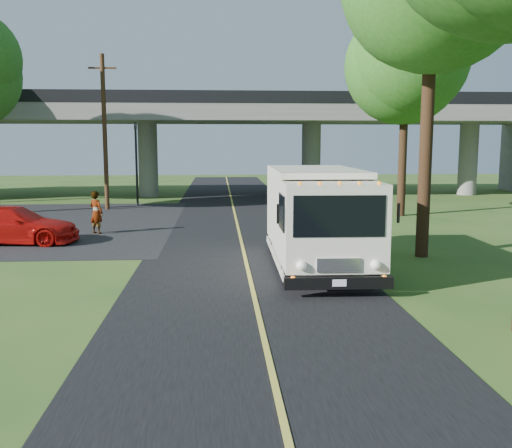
{
  "coord_description": "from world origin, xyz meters",
  "views": [
    {
      "loc": [
        -0.9,
        -10.21,
        3.98
      ],
      "look_at": [
        0.19,
        6.25,
        1.6
      ],
      "focal_mm": 40.0,
      "sensor_mm": 36.0,
      "label": 1
    }
  ],
  "objects": [
    {
      "name": "parking_lot",
      "position": [
        -11.0,
        18.0,
        0.01
      ],
      "size": [
        16.0,
        18.0,
        0.01
      ],
      "primitive_type": "cube",
      "color": "black",
      "rests_on": "ground"
    },
    {
      "name": "road",
      "position": [
        0.0,
        10.0,
        0.01
      ],
      "size": [
        7.0,
        90.0,
        0.02
      ],
      "primitive_type": "cube",
      "color": "black",
      "rests_on": "ground"
    },
    {
      "name": "overpass",
      "position": [
        0.0,
        32.0,
        4.56
      ],
      "size": [
        54.0,
        10.0,
        7.3
      ],
      "color": "slate",
      "rests_on": "ground"
    },
    {
      "name": "red_sedan",
      "position": [
        -9.0,
        12.61,
        0.74
      ],
      "size": [
        5.21,
        2.42,
        1.47
      ],
      "primitive_type": "imported",
      "rotation": [
        0.0,
        0.0,
        1.5
      ],
      "color": "#B80E0B",
      "rests_on": "ground"
    },
    {
      "name": "lane_line",
      "position": [
        0.0,
        10.0,
        0.03
      ],
      "size": [
        0.12,
        90.0,
        0.01
      ],
      "primitive_type": "cube",
      "color": "gold",
      "rests_on": "road"
    },
    {
      "name": "utility_pole",
      "position": [
        -7.5,
        24.0,
        4.59
      ],
      "size": [
        1.6,
        0.26,
        9.0
      ],
      "color": "#472D19",
      "rests_on": "ground"
    },
    {
      "name": "traffic_signal",
      "position": [
        -6.0,
        26.0,
        3.2
      ],
      "size": [
        0.18,
        0.22,
        5.2
      ],
      "color": "black",
      "rests_on": "ground"
    },
    {
      "name": "step_van",
      "position": [
        2.2,
        7.39,
        1.7
      ],
      "size": [
        2.87,
        7.5,
        3.13
      ],
      "rotation": [
        0.0,
        0.0,
        -0.02
      ],
      "color": "silver",
      "rests_on": "ground"
    },
    {
      "name": "pedestrian",
      "position": [
        -6.21,
        14.79,
        0.94
      ],
      "size": [
        0.82,
        0.76,
        1.88
      ],
      "primitive_type": "imported",
      "rotation": [
        0.0,
        0.0,
        2.55
      ],
      "color": "gray",
      "rests_on": "ground"
    },
    {
      "name": "tree_right_far",
      "position": [
        9.21,
        19.84,
        8.3
      ],
      "size": [
        5.77,
        5.67,
        10.99
      ],
      "color": "#382314",
      "rests_on": "ground"
    },
    {
      "name": "ground",
      "position": [
        0.0,
        0.0,
        0.0
      ],
      "size": [
        120.0,
        120.0,
        0.0
      ],
      "primitive_type": "plane",
      "color": "#2D4F1C",
      "rests_on": "ground"
    }
  ]
}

